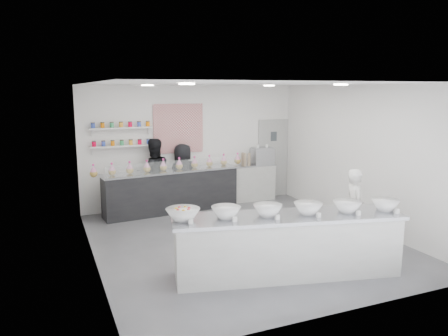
{
  "coord_description": "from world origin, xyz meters",
  "views": [
    {
      "loc": [
        -3.44,
        -7.32,
        2.91
      ],
      "look_at": [
        -0.21,
        0.4,
        1.39
      ],
      "focal_mm": 35.0,
      "sensor_mm": 36.0,
      "label": 1
    }
  ],
  "objects_px": {
    "prep_counter": "(287,245)",
    "back_bar": "(172,191)",
    "staff_right": "(183,176)",
    "espresso_machine": "(262,156)",
    "woman_prep": "(355,208)",
    "espresso_ledge": "(251,183)",
    "staff_left": "(154,175)"
  },
  "relations": [
    {
      "from": "prep_counter",
      "to": "back_bar",
      "type": "height_order",
      "value": "back_bar"
    },
    {
      "from": "back_bar",
      "to": "staff_right",
      "type": "bearing_deg",
      "value": 29.41
    },
    {
      "from": "espresso_machine",
      "to": "staff_right",
      "type": "xyz_separation_m",
      "value": [
        -2.19,
        -0.02,
        -0.36
      ]
    },
    {
      "from": "espresso_machine",
      "to": "woman_prep",
      "type": "distance_m",
      "value": 3.89
    },
    {
      "from": "espresso_ledge",
      "to": "back_bar",
      "type": "bearing_deg",
      "value": -173.14
    },
    {
      "from": "prep_counter",
      "to": "back_bar",
      "type": "distance_m",
      "value": 4.25
    },
    {
      "from": "back_bar",
      "to": "staff_right",
      "type": "relative_size",
      "value": 2.05
    },
    {
      "from": "prep_counter",
      "to": "back_bar",
      "type": "relative_size",
      "value": 1.1
    },
    {
      "from": "prep_counter",
      "to": "staff_left",
      "type": "distance_m",
      "value": 4.58
    },
    {
      "from": "woman_prep",
      "to": "prep_counter",
      "type": "bearing_deg",
      "value": 125.76
    },
    {
      "from": "back_bar",
      "to": "espresso_machine",
      "type": "relative_size",
      "value": 5.88
    },
    {
      "from": "woman_prep",
      "to": "staff_left",
      "type": "bearing_deg",
      "value": 53.47
    },
    {
      "from": "back_bar",
      "to": "staff_left",
      "type": "height_order",
      "value": "staff_left"
    },
    {
      "from": "espresso_ledge",
      "to": "woman_prep",
      "type": "height_order",
      "value": "woman_prep"
    },
    {
      "from": "prep_counter",
      "to": "espresso_ledge",
      "type": "height_order",
      "value": "prep_counter"
    },
    {
      "from": "back_bar",
      "to": "woman_prep",
      "type": "xyz_separation_m",
      "value": [
        2.46,
        -3.6,
        0.23
      ]
    },
    {
      "from": "espresso_machine",
      "to": "staff_left",
      "type": "distance_m",
      "value": 2.94
    },
    {
      "from": "staff_right",
      "to": "woman_prep",
      "type": "bearing_deg",
      "value": 106.49
    },
    {
      "from": "prep_counter",
      "to": "woman_prep",
      "type": "xyz_separation_m",
      "value": [
        1.79,
        0.6,
        0.25
      ]
    },
    {
      "from": "espresso_machine",
      "to": "staff_right",
      "type": "distance_m",
      "value": 2.22
    },
    {
      "from": "espresso_machine",
      "to": "espresso_ledge",
      "type": "bearing_deg",
      "value": 180.0
    },
    {
      "from": "espresso_ledge",
      "to": "woman_prep",
      "type": "xyz_separation_m",
      "value": [
        0.23,
        -3.87,
        0.27
      ]
    },
    {
      "from": "espresso_ledge",
      "to": "staff_right",
      "type": "distance_m",
      "value": 1.9
    },
    {
      "from": "back_bar",
      "to": "espresso_ledge",
      "type": "distance_m",
      "value": 2.25
    },
    {
      "from": "espresso_ledge",
      "to": "espresso_machine",
      "type": "xyz_separation_m",
      "value": [
        0.32,
        0.0,
        0.69
      ]
    },
    {
      "from": "prep_counter",
      "to": "back_bar",
      "type": "bearing_deg",
      "value": 112.07
    },
    {
      "from": "staff_left",
      "to": "staff_right",
      "type": "bearing_deg",
      "value": -179.28
    },
    {
      "from": "espresso_machine",
      "to": "woman_prep",
      "type": "relative_size",
      "value": 0.38
    },
    {
      "from": "woman_prep",
      "to": "staff_left",
      "type": "xyz_separation_m",
      "value": [
        -2.82,
        3.85,
        0.14
      ]
    },
    {
      "from": "prep_counter",
      "to": "staff_right",
      "type": "distance_m",
      "value": 4.47
    },
    {
      "from": "espresso_machine",
      "to": "prep_counter",
      "type": "bearing_deg",
      "value": -112.87
    },
    {
      "from": "back_bar",
      "to": "espresso_machine",
      "type": "distance_m",
      "value": 2.65
    }
  ]
}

